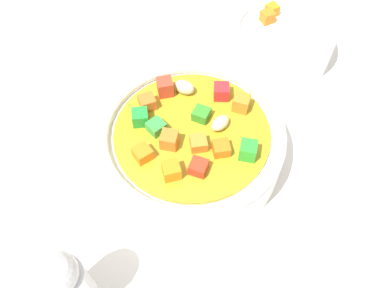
{
  "coord_description": "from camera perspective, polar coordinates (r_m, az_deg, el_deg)",
  "views": [
    {
      "loc": [
        -10.76,
        20.29,
        36.44
      ],
      "look_at": [
        0.0,
        0.0,
        2.57
      ],
      "focal_mm": 38.19,
      "sensor_mm": 36.0,
      "label": 1
    }
  ],
  "objects": [
    {
      "name": "ground_plane",
      "position": [
        0.44,
        -0.0,
        -2.61
      ],
      "size": [
        140.0,
        140.0,
        2.0
      ],
      "primitive_type": "cube",
      "color": "silver"
    },
    {
      "name": "soup_bowl_main",
      "position": [
        0.41,
        -0.01,
        0.22
      ],
      "size": [
        18.2,
        18.2,
        6.44
      ],
      "color": "white",
      "rests_on": "ground_plane"
    },
    {
      "name": "spoon",
      "position": [
        0.39,
        14.8,
        -16.13
      ],
      "size": [
        13.91,
        19.84,
        0.89
      ],
      "rotation": [
        0.0,
        0.0,
        4.13
      ],
      "color": "silver",
      "rests_on": "ground_plane"
    },
    {
      "name": "side_bowl_small",
      "position": [
        0.52,
        12.43,
        14.0
      ],
      "size": [
        12.41,
        12.41,
        5.31
      ],
      "color": "white",
      "rests_on": "ground_plane"
    },
    {
      "name": "pepper_shaker",
      "position": [
        0.34,
        -17.01,
        -18.42
      ],
      "size": [
        3.57,
        3.57,
        9.46
      ],
      "color": "silver",
      "rests_on": "ground_plane"
    }
  ]
}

